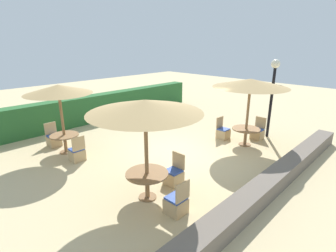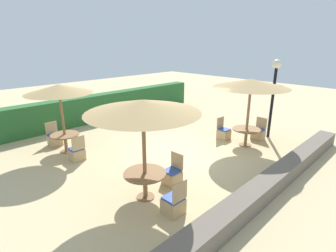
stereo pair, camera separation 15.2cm
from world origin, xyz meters
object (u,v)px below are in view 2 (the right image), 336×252
at_px(parasol_back_left, 59,89).
at_px(round_table_front_left, 145,178).
at_px(parasol_front_right, 251,83).
at_px(round_table_back_left, 65,138).
at_px(patio_chair_back_left_south, 77,153).
at_px(patio_chair_back_left_north, 55,139).
at_px(lamp_post, 274,83).
at_px(patio_chair_front_right_north, 223,133).
at_px(patio_chair_front_left_south, 174,204).
at_px(parasol_front_left, 143,107).
at_px(round_table_front_right, 246,132).
at_px(patio_chair_front_right_east, 258,133).
at_px(patio_chair_front_left_east, 172,176).

distance_m(parasol_back_left, round_table_front_left, 4.83).
bearing_deg(parasol_front_right, round_table_front_left, -179.83).
relative_size(round_table_back_left, patio_chair_back_left_south, 1.11).
bearing_deg(patio_chair_back_left_north, round_table_back_left, 91.97).
distance_m(lamp_post, round_table_back_left, 8.61).
bearing_deg(patio_chair_front_right_north, parasol_front_right, 89.51).
relative_size(parasol_back_left, round_table_front_left, 2.29).
bearing_deg(patio_chair_front_left_south, parasol_front_left, 92.31).
bearing_deg(round_table_back_left, patio_chair_back_left_south, -92.62).
bearing_deg(patio_chair_front_right_north, round_table_back_left, -32.10).
xyz_separation_m(round_table_front_right, parasol_front_left, (-5.27, -0.02, 1.95)).
distance_m(lamp_post, patio_chair_back_left_south, 8.23).
bearing_deg(patio_chair_front_right_east, patio_chair_back_left_north, 49.84).
xyz_separation_m(parasol_front_right, patio_chair_front_left_east, (-4.24, -0.03, -2.24)).
bearing_deg(patio_chair_front_right_north, patio_chair_back_left_south, -23.91).
distance_m(patio_chair_back_left_north, patio_chair_front_right_north, 6.99).
xyz_separation_m(patio_chair_back_left_north, patio_chair_front_left_east, (1.20, -5.46, 0.00)).
height_order(patio_chair_back_left_north, parasol_front_left, parasol_front_left).
bearing_deg(patio_chair_front_left_south, parasol_back_left, 91.98).
bearing_deg(patio_chair_front_left_south, round_table_back_left, 91.98).
xyz_separation_m(parasol_back_left, patio_chair_back_left_south, (-0.04, -0.98, -2.13)).
relative_size(lamp_post, patio_chair_back_left_north, 3.57).
bearing_deg(parasol_back_left, patio_chair_front_left_south, -88.02).
bearing_deg(patio_chair_front_right_north, patio_chair_front_right_east, 132.95).
bearing_deg(round_table_back_left, lamp_post, -33.65).
bearing_deg(round_table_front_right, parasol_front_left, -179.83).
bearing_deg(round_table_front_right, parasol_back_left, 140.50).
relative_size(lamp_post, patio_chair_front_right_north, 3.57).
relative_size(parasol_back_left, patio_chair_front_left_east, 2.76).
relative_size(patio_chair_front_right_east, patio_chair_front_right_north, 1.00).
height_order(round_table_back_left, patio_chair_back_left_south, patio_chair_back_left_south).
xyz_separation_m(patio_chair_back_left_south, parasol_front_left, (0.19, -3.50, 2.25)).
relative_size(lamp_post, round_table_back_left, 3.22).
distance_m(round_table_back_left, patio_chair_front_left_east, 4.65).
bearing_deg(round_table_front_left, patio_chair_front_right_east, -0.08).
height_order(parasol_front_left, patio_chair_front_left_east, parasol_front_left).
bearing_deg(parasol_back_left, patio_chair_back_left_south, -92.62).
xyz_separation_m(round_table_front_right, patio_chair_front_left_east, (-4.24, -0.03, -0.30)).
xyz_separation_m(round_table_back_left, patio_chair_back_left_south, (-0.04, -0.98, -0.29)).
distance_m(patio_chair_back_left_north, patio_chair_front_left_east, 5.60).
xyz_separation_m(patio_chair_front_left_south, patio_chair_front_left_east, (0.98, 1.00, 0.00)).
xyz_separation_m(lamp_post, round_table_front_left, (-6.86, 0.19, -1.76)).
distance_m(round_table_front_right, round_table_front_left, 5.27).
bearing_deg(lamp_post, round_table_back_left, 146.35).
xyz_separation_m(lamp_post, patio_chair_front_right_east, (-0.58, 0.18, -2.09)).
xyz_separation_m(patio_chair_back_left_north, patio_chair_front_right_north, (5.46, -4.37, 0.00)).
xyz_separation_m(round_table_front_left, patio_chair_front_left_south, (0.04, -1.02, -0.33)).
bearing_deg(patio_chair_back_left_south, parasol_front_left, -86.82).
relative_size(parasol_front_right, round_table_front_right, 2.60).
bearing_deg(parasol_front_left, round_table_front_right, 0.17).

